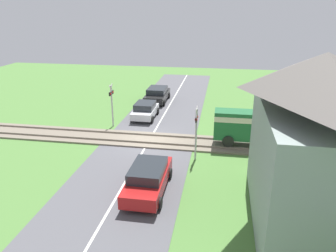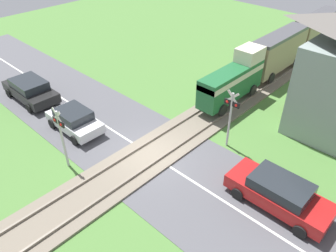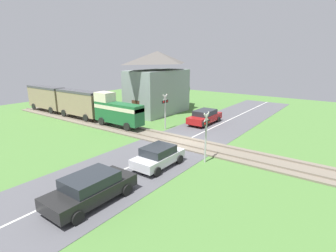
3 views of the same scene
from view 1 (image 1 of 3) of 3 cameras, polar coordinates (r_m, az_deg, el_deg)
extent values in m
plane|color=#4C7A38|center=(23.39, -3.29, -2.57)|extent=(60.00, 60.00, 0.00)
cube|color=#515156|center=(23.39, -3.29, -2.55)|extent=(48.00, 6.40, 0.02)
cube|color=silver|center=(23.38, -3.29, -2.52)|extent=(48.00, 0.12, 0.00)
cube|color=#756B5B|center=(23.37, -3.29, -2.43)|extent=(2.80, 48.00, 0.12)
cube|color=slate|center=(23.97, -2.92, -1.52)|extent=(0.10, 48.00, 0.12)
cube|color=slate|center=(22.68, -3.69, -2.84)|extent=(0.10, 48.00, 0.12)
cube|color=#1E6033|center=(22.42, 15.05, 0.02)|extent=(1.35, 5.47, 1.90)
cube|color=beige|center=(22.25, 15.17, 1.29)|extent=(1.37, 5.47, 0.36)
cube|color=beige|center=(22.27, 20.14, 3.13)|extent=(1.35, 1.75, 0.90)
cylinder|color=black|center=(23.31, 10.42, -1.32)|extent=(0.14, 0.76, 0.76)
cylinder|color=black|center=(21.97, 10.44, -2.68)|extent=(0.14, 0.76, 0.76)
cylinder|color=black|center=(23.66, 18.92, -1.79)|extent=(0.14, 0.76, 0.76)
cylinder|color=black|center=(22.35, 19.45, -3.15)|extent=(0.14, 0.76, 0.76)
cylinder|color=black|center=(24.22, 24.75, -2.09)|extent=(0.14, 0.76, 0.76)
cylinder|color=black|center=(22.94, 25.60, -3.42)|extent=(0.14, 0.76, 0.76)
cube|color=silver|center=(27.96, -4.00, 2.52)|extent=(3.66, 1.69, 0.56)
cube|color=#23282D|center=(27.81, -4.02, 3.57)|extent=(2.01, 1.56, 0.51)
cylinder|color=black|center=(26.77, -2.81, 1.10)|extent=(0.60, 0.18, 0.60)
cylinder|color=black|center=(27.17, -6.30, 1.29)|extent=(0.60, 0.18, 0.60)
cylinder|color=black|center=(28.98, -1.81, 2.62)|extent=(0.60, 0.18, 0.60)
cylinder|color=black|center=(29.35, -5.06, 2.77)|extent=(0.60, 0.18, 0.60)
cube|color=#A81919|center=(17.03, -3.48, -9.41)|extent=(4.58, 1.78, 0.65)
cube|color=#23282D|center=(16.76, -3.52, -7.68)|extent=(2.52, 1.64, 0.52)
cylinder|color=black|center=(18.65, -5.12, -7.81)|extent=(0.60, 0.18, 0.60)
cylinder|color=black|center=(18.32, 0.34, -8.27)|extent=(0.60, 0.18, 0.60)
cylinder|color=black|center=(16.18, -7.81, -12.65)|extent=(0.60, 0.18, 0.60)
cylinder|color=black|center=(15.80, -1.45, -13.34)|extent=(0.60, 0.18, 0.60)
cube|color=black|center=(32.87, -1.88, 5.29)|extent=(4.48, 1.89, 0.61)
cube|color=#23282D|center=(32.73, -1.89, 6.25)|extent=(2.46, 1.74, 0.52)
cylinder|color=black|center=(31.40, -0.70, 4.01)|extent=(0.60, 0.18, 0.60)
cylinder|color=black|center=(31.78, -4.07, 4.16)|extent=(0.60, 0.18, 0.60)
cylinder|color=black|center=(34.16, 0.17, 5.35)|extent=(0.60, 0.18, 0.60)
cylinder|color=black|center=(34.51, -2.95, 5.48)|extent=(0.60, 0.18, 0.60)
cylinder|color=#B7B7B7|center=(26.02, -9.72, 3.41)|extent=(0.12, 0.12, 3.32)
cube|color=black|center=(25.74, -9.86, 5.67)|extent=(0.90, 0.08, 0.28)
sphere|color=red|center=(25.98, -9.67, 5.82)|extent=(0.18, 0.18, 0.18)
sphere|color=red|center=(25.49, -10.06, 5.52)|extent=(0.18, 0.18, 0.18)
cube|color=silver|center=(25.65, -9.91, 6.42)|extent=(0.72, 0.04, 0.72)
cube|color=silver|center=(25.65, -9.91, 6.42)|extent=(0.72, 0.04, 0.72)
cylinder|color=#B7B7B7|center=(20.00, 4.90, -1.52)|extent=(0.12, 0.12, 3.32)
cube|color=black|center=(19.64, 4.99, 1.36)|extent=(0.90, 0.08, 0.28)
sphere|color=red|center=(19.38, 4.92, 1.10)|extent=(0.18, 0.18, 0.18)
sphere|color=red|center=(19.89, 5.05, 1.60)|extent=(0.18, 0.18, 0.18)
cube|color=silver|center=(19.53, 5.02, 2.32)|extent=(0.72, 0.04, 0.72)
cube|color=silver|center=(19.53, 5.02, 2.32)|extent=(0.72, 0.04, 0.72)
cube|color=gray|center=(15.06, 23.40, -6.77)|extent=(7.91, 4.27, 5.24)
pyramid|color=#5B5651|center=(13.84, 25.73, 8.53)|extent=(8.55, 4.61, 1.46)
cube|color=#472D1E|center=(19.22, 20.19, -5.68)|extent=(0.06, 1.10, 2.10)
cylinder|color=#B2282D|center=(20.23, 21.98, -5.68)|extent=(0.41, 0.41, 1.41)
sphere|color=beige|center=(19.90, 22.29, -3.51)|extent=(0.26, 0.26, 0.26)
camera|label=2|loc=(18.06, -46.01, 22.05)|focal=35.00mm
camera|label=3|loc=(41.42, -13.84, 16.67)|focal=28.00mm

